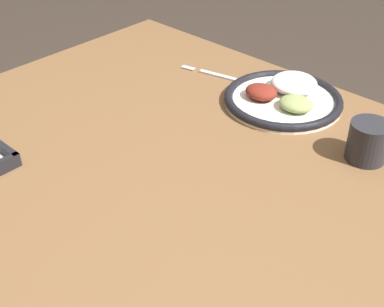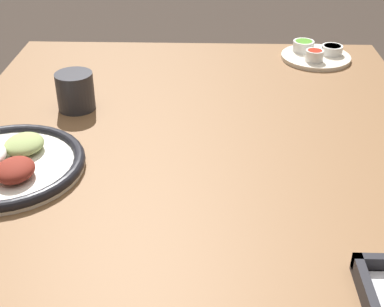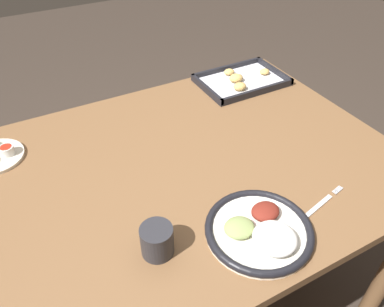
% 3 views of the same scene
% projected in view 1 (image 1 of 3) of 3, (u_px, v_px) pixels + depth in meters
% --- Properties ---
extents(dining_table, '(1.24, 0.93, 0.76)m').
position_uv_depth(dining_table, '(194.00, 210.00, 1.06)').
color(dining_table, brown).
rests_on(dining_table, ground_plane).
extents(dinner_plate, '(0.27, 0.27, 0.05)m').
position_uv_depth(dinner_plate, '(284.00, 97.00, 1.19)').
color(dinner_plate, white).
rests_on(dinner_plate, dining_table).
extents(fork, '(0.20, 0.06, 0.00)m').
position_uv_depth(fork, '(222.00, 76.00, 1.30)').
color(fork, silver).
rests_on(fork, dining_table).
extents(drinking_cup, '(0.08, 0.08, 0.08)m').
position_uv_depth(drinking_cup, '(368.00, 141.00, 1.00)').
color(drinking_cup, '#28282D').
rests_on(drinking_cup, dining_table).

